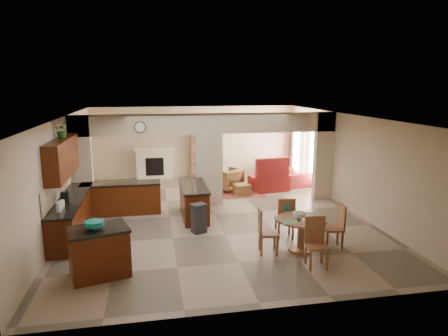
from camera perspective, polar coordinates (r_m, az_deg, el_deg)
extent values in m
plane|color=gray|center=(11.49, -1.38, -6.64)|extent=(10.00, 10.00, 0.00)
plane|color=white|center=(10.93, -1.45, 7.42)|extent=(10.00, 10.00, 0.00)
plane|color=beige|center=(16.01, -4.26, 3.77)|extent=(8.00, 0.00, 8.00)
plane|color=beige|center=(6.42, 5.76, -8.68)|extent=(8.00, 0.00, 8.00)
plane|color=beige|center=(11.23, -22.01, -0.55)|extent=(0.00, 10.00, 10.00)
plane|color=beige|center=(12.39, 17.17, 0.88)|extent=(0.00, 10.00, 10.00)
cube|color=beige|center=(12.14, -19.72, 0.49)|extent=(0.60, 0.25, 2.80)
cube|color=beige|center=(12.16, -2.15, -0.24)|extent=(0.80, 0.25, 2.20)
cube|color=beige|center=(13.14, 14.01, 1.67)|extent=(0.60, 0.25, 2.80)
cube|color=beige|center=(11.94, -2.21, 6.35)|extent=(8.00, 0.25, 0.60)
cube|color=#3F1507|center=(10.65, -20.84, -6.51)|extent=(0.60, 3.20, 0.86)
cube|color=black|center=(10.53, -21.03, -4.16)|extent=(0.62, 3.22, 0.05)
cube|color=tan|center=(10.50, -22.65, -2.54)|extent=(0.02, 3.20, 0.55)
cube|color=#3F1507|center=(11.81, -14.43, -4.32)|extent=(2.20, 0.60, 0.86)
cube|color=black|center=(11.70, -14.54, -2.18)|extent=(2.22, 0.62, 0.05)
cube|color=#3F1507|center=(10.33, -22.10, 1.36)|extent=(0.35, 2.40, 0.90)
cube|color=#3F1507|center=(11.19, -4.35, -4.87)|extent=(0.65, 1.80, 0.86)
cube|color=black|center=(11.07, -4.39, -2.62)|extent=(0.70, 1.85, 0.05)
cube|color=silver|center=(10.39, -3.84, -6.26)|extent=(0.58, 0.04, 0.70)
cylinder|color=#502C1A|center=(11.68, -11.90, 5.73)|extent=(0.34, 0.03, 0.34)
cube|color=brown|center=(13.68, 2.19, -3.58)|extent=(1.60, 1.30, 0.01)
cube|color=silver|center=(15.91, -9.88, 0.46)|extent=(1.40, 0.28, 1.10)
cube|color=black|center=(15.78, -9.87, 0.18)|extent=(0.70, 0.04, 0.70)
cube|color=silver|center=(15.78, -9.96, 2.58)|extent=(1.60, 0.35, 0.10)
cube|color=brown|center=(15.96, -2.91, 1.94)|extent=(1.00, 0.32, 1.80)
cube|color=white|center=(14.45, 12.84, 1.82)|extent=(0.02, 0.90, 1.90)
cube|color=white|center=(16.01, 10.45, 2.87)|extent=(0.02, 0.90, 1.90)
cube|color=white|center=(15.25, 11.56, 1.82)|extent=(0.02, 0.70, 2.10)
cube|color=#3A1917|center=(13.90, 13.65, 1.39)|extent=(0.10, 0.28, 2.30)
cube|color=#3A1917|center=(14.98, 11.80, 2.21)|extent=(0.10, 0.28, 2.30)
cube|color=#3A1917|center=(15.44, 11.10, 2.52)|extent=(0.10, 0.28, 2.30)
cube|color=#3A1917|center=(16.55, 9.58, 3.19)|extent=(0.10, 0.28, 2.30)
cylinder|color=white|center=(14.17, 2.67, 7.45)|extent=(1.00, 1.00, 0.10)
cube|color=#3F1507|center=(8.23, -17.39, -11.53)|extent=(1.23, 1.01, 0.91)
cube|color=black|center=(8.05, -17.61, -8.37)|extent=(1.29, 1.07, 0.05)
cylinder|color=teal|center=(7.97, -18.01, -7.78)|extent=(0.35, 0.35, 0.17)
cube|color=#2A2A2C|center=(10.06, -3.63, -7.33)|extent=(0.41, 0.38, 0.69)
cylinder|color=brown|center=(9.03, 11.04, -7.22)|extent=(1.10, 1.10, 0.04)
cylinder|color=brown|center=(9.15, 10.95, -9.32)|extent=(0.16, 0.16, 0.71)
cylinder|color=brown|center=(9.27, 10.87, -11.31)|extent=(0.56, 0.56, 0.06)
cylinder|color=#65A122|center=(8.98, 10.71, -6.64)|extent=(0.30, 0.30, 0.16)
imported|color=maroon|center=(15.48, 8.66, -0.53)|extent=(2.62, 1.43, 0.72)
cube|color=maroon|center=(14.16, 6.38, -2.13)|extent=(1.36, 1.18, 0.48)
imported|color=maroon|center=(13.99, 0.64, -1.64)|extent=(1.13, 1.13, 0.76)
cube|color=maroon|center=(13.45, 2.54, -3.09)|extent=(0.57, 0.57, 0.35)
imported|color=#155116|center=(10.44, -22.16, 5.03)|extent=(0.38, 0.35, 0.38)
cube|color=brown|center=(9.81, 8.62, -7.29)|extent=(0.46, 0.46, 0.05)
cube|color=brown|center=(10.08, 9.30, -8.17)|extent=(0.04, 0.04, 0.44)
cube|color=brown|center=(10.00, 7.39, -8.27)|extent=(0.04, 0.04, 0.44)
cube|color=brown|center=(9.77, 9.80, -8.84)|extent=(0.04, 0.04, 0.44)
cube|color=brown|center=(9.69, 7.83, -8.95)|extent=(0.04, 0.04, 0.44)
cube|color=brown|center=(9.54, 8.95, -5.96)|extent=(0.42, 0.08, 0.55)
cube|color=teal|center=(9.50, 9.00, -5.60)|extent=(0.14, 0.02, 0.14)
cube|color=brown|center=(9.44, 15.31, -8.37)|extent=(0.48, 0.48, 0.05)
cube|color=brown|center=(9.63, 13.95, -9.36)|extent=(0.04, 0.04, 0.44)
cube|color=brown|center=(9.32, 14.53, -10.10)|extent=(0.04, 0.04, 0.44)
cube|color=brown|center=(9.72, 15.91, -9.25)|extent=(0.04, 0.04, 0.44)
cube|color=brown|center=(9.42, 16.54, -9.98)|extent=(0.04, 0.04, 0.44)
cube|color=brown|center=(9.40, 16.52, -6.59)|extent=(0.10, 0.42, 0.55)
cube|color=teal|center=(9.39, 16.69, -6.18)|extent=(0.03, 0.14, 0.14)
cube|color=brown|center=(8.40, 13.13, -10.83)|extent=(0.46, 0.46, 0.05)
cube|color=brown|center=(8.29, 12.27, -12.82)|extent=(0.04, 0.04, 0.44)
cube|color=brown|center=(8.40, 14.55, -12.62)|extent=(0.04, 0.04, 0.44)
cube|color=brown|center=(8.59, 11.60, -11.90)|extent=(0.04, 0.04, 0.44)
cube|color=brown|center=(8.69, 13.80, -11.72)|extent=(0.04, 0.04, 0.44)
cube|color=brown|center=(8.46, 12.83, -8.47)|extent=(0.42, 0.08, 0.55)
cube|color=teal|center=(8.46, 12.80, -7.96)|extent=(0.14, 0.02, 0.14)
cube|color=brown|center=(8.89, 6.36, -9.29)|extent=(0.48, 0.48, 0.05)
cube|color=brown|center=(8.85, 7.60, -11.03)|extent=(0.04, 0.04, 0.44)
cube|color=brown|center=(9.16, 7.24, -10.21)|extent=(0.04, 0.04, 0.44)
cube|color=brown|center=(8.80, 5.38, -11.12)|extent=(0.04, 0.04, 0.44)
cube|color=brown|center=(9.11, 5.09, -10.29)|extent=(0.04, 0.04, 0.44)
cube|color=brown|center=(8.76, 5.17, -7.50)|extent=(0.10, 0.42, 0.55)
cube|color=teal|center=(8.73, 5.01, -7.07)|extent=(0.03, 0.14, 0.14)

